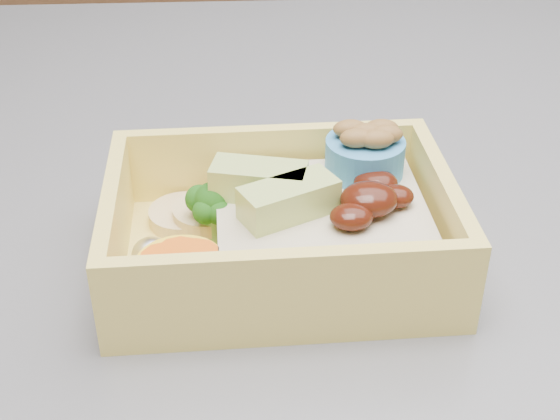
{
  "coord_description": "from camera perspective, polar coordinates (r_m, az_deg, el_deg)",
  "views": [
    {
      "loc": [
        -0.07,
        -0.59,
        1.22
      ],
      "look_at": [
        -0.05,
        -0.2,
        0.96
      ],
      "focal_mm": 50.0,
      "sensor_mm": 36.0,
      "label": 1
    }
  ],
  "objects": [
    {
      "name": "bento_box",
      "position": [
        0.48,
        0.78,
        -1.18
      ],
      "size": [
        0.21,
        0.16,
        0.08
      ],
      "rotation": [
        0.0,
        0.0,
        0.03
      ],
      "color": "#F6DB65",
      "rests_on": "island"
    }
  ]
}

